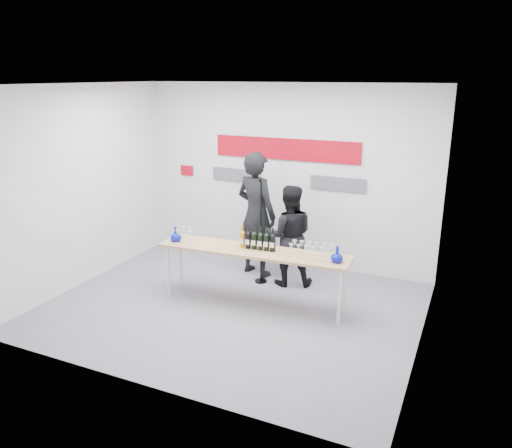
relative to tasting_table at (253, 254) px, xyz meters
The scene contains 12 objects.
ground 0.81m from the tasting_table, 132.48° to the right, with size 5.00×5.00×0.00m, color slate.
back_wall 1.93m from the tasting_table, 96.99° to the left, with size 5.00×0.04×3.00m, color silver.
signage 2.05m from the tasting_table, 98.91° to the left, with size 3.38×0.02×0.79m.
tasting_table is the anchor object (origin of this frame).
wine_bottles 0.23m from the tasting_table, 40.77° to the left, with size 0.53×0.11×0.33m.
decanter_left 1.19m from the tasting_table, behind, with size 0.16×0.16×0.21m, color #08119E, non-canonical shape.
decanter_right 1.19m from the tasting_table, ahead, with size 0.16×0.16×0.21m, color #08119E, non-canonical shape.
glasses_left 1.06m from the tasting_table, behind, with size 0.27×0.23×0.18m.
glasses_right 0.83m from the tasting_table, ahead, with size 0.57×0.25×0.18m.
presenter_left 1.16m from the tasting_table, 112.10° to the left, with size 0.73×0.48×1.99m, color black.
presenter_right 0.89m from the tasting_table, 77.25° to the left, with size 0.76×0.59×1.56m, color black.
mic_stand 0.82m from the tasting_table, 105.93° to the left, with size 0.19×0.19×1.65m.
Camera 1 is at (2.92, -5.62, 3.12)m, focal length 35.00 mm.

